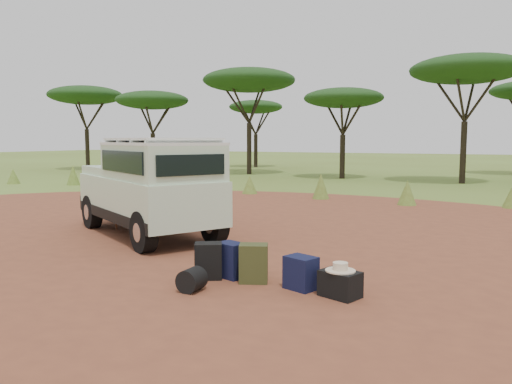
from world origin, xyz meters
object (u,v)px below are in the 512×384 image
at_px(backpack_olive, 254,263).
at_px(safari_vehicle, 150,189).
at_px(walking_staff, 113,201).
at_px(duffel_navy, 301,273).
at_px(backpack_navy, 231,260).
at_px(hard_case, 340,284).
at_px(backpack_black, 208,261).

bearing_deg(backpack_olive, safari_vehicle, 125.42).
height_order(walking_staff, duffel_navy, walking_staff).
bearing_deg(backpack_navy, hard_case, 11.88).
relative_size(backpack_navy, hard_case, 1.08).
height_order(safari_vehicle, duffel_navy, safari_vehicle).
distance_m(safari_vehicle, hard_case, 5.45).
bearing_deg(backpack_olive, backpack_navy, 146.39).
height_order(duffel_navy, hard_case, duffel_navy).
distance_m(backpack_navy, hard_case, 1.75).
bearing_deg(backpack_olive, duffel_navy, -24.13).
bearing_deg(backpack_black, duffel_navy, -25.73).
xyz_separation_m(safari_vehicle, walking_staff, (-1.11, 0.07, -0.31)).
xyz_separation_m(walking_staff, backpack_black, (3.97, -2.37, -0.43)).
relative_size(walking_staff, backpack_olive, 2.58).
bearing_deg(duffel_navy, backpack_black, -156.00).
xyz_separation_m(backpack_navy, hard_case, (1.74, -0.19, -0.09)).
bearing_deg(walking_staff, safari_vehicle, -30.56).
xyz_separation_m(backpack_navy, duffel_navy, (1.15, -0.09, -0.03)).
height_order(backpack_navy, duffel_navy, backpack_navy).
distance_m(backpack_olive, hard_case, 1.34).
distance_m(safari_vehicle, backpack_navy, 3.85).
xyz_separation_m(backpack_navy, backpack_olive, (0.41, -0.08, 0.02)).
bearing_deg(backpack_black, backpack_navy, 6.00).
bearing_deg(hard_case, duffel_navy, -169.88).
relative_size(backpack_navy, duffel_navy, 1.15).
distance_m(backpack_navy, backpack_olive, 0.42).
bearing_deg(backpack_black, hard_case, -29.69).
distance_m(duffel_navy, hard_case, 0.60).
bearing_deg(backpack_olive, backpack_black, 167.19).
bearing_deg(duffel_navy, backpack_navy, -164.94).
height_order(safari_vehicle, backpack_navy, safari_vehicle).
bearing_deg(backpack_olive, hard_case, -27.71).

